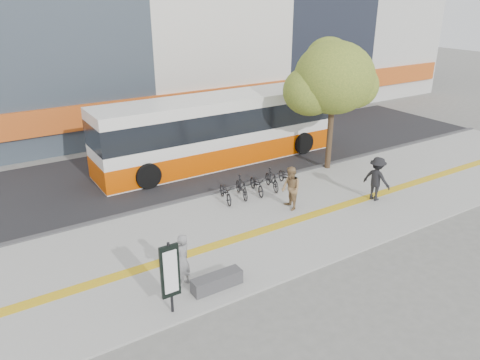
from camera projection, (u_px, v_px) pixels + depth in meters
ground at (264, 249)px, 16.15m from camera, size 120.00×120.00×0.00m
sidewalk at (242, 230)px, 17.31m from camera, size 40.00×7.00×0.08m
tactile_strip at (249, 235)px, 16.90m from camera, size 40.00×0.45×0.01m
street at (162, 170)px, 23.17m from camera, size 40.00×8.00×0.06m
curb at (198, 197)px, 20.03m from camera, size 40.00×0.25×0.14m
bench at (217, 281)px, 13.81m from camera, size 1.60×0.45×0.45m
signboard at (170, 272)px, 12.38m from camera, size 0.55×0.10×2.20m
street_tree at (332, 79)px, 21.75m from camera, size 4.40×3.80×6.31m
bus at (219, 132)px, 23.68m from camera, size 12.92×3.06×3.44m
bicycle_row at (257, 184)px, 20.26m from camera, size 4.14×1.68×0.93m
seated_woman at (182, 261)px, 13.70m from camera, size 0.75×0.65×1.73m
pedestrian_tan at (291, 188)px, 18.60m from camera, size 0.84×0.99×1.80m
pedestrian_dark at (377, 179)px, 19.43m from camera, size 0.95×1.35×1.91m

